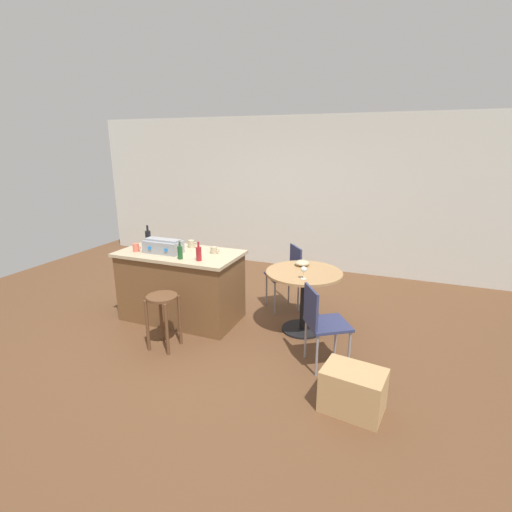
{
  "coord_description": "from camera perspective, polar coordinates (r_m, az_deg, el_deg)",
  "views": [
    {
      "loc": [
        1.98,
        -3.93,
        2.21
      ],
      "look_at": [
        0.3,
        0.3,
        0.87
      ],
      "focal_mm": 26.73,
      "sensor_mm": 36.0,
      "label": 1
    }
  ],
  "objects": [
    {
      "name": "ground_plane",
      "position": [
        4.92,
        -4.57,
        -10.37
      ],
      "size": [
        8.8,
        8.8,
        0.0
      ],
      "primitive_type": "plane",
      "color": "brown"
    },
    {
      "name": "back_wall",
      "position": [
        7.04,
        5.29,
        9.28
      ],
      "size": [
        8.0,
        0.1,
        2.7
      ],
      "primitive_type": "cube",
      "color": "beige",
      "rests_on": "ground_plane"
    },
    {
      "name": "kitchen_island",
      "position": [
        5.04,
        -11.11,
        -4.34
      ],
      "size": [
        1.54,
        0.81,
        0.9
      ],
      "color": "brown",
      "rests_on": "ground_plane"
    },
    {
      "name": "wooden_stool",
      "position": [
        4.36,
        -13.77,
        -7.76
      ],
      "size": [
        0.34,
        0.34,
        0.62
      ],
      "color": "brown",
      "rests_on": "ground_plane"
    },
    {
      "name": "dining_table",
      "position": [
        4.61,
        7.14,
        -4.48
      ],
      "size": [
        0.91,
        0.91,
        0.76
      ],
      "color": "black",
      "rests_on": "ground_plane"
    },
    {
      "name": "folding_chair_near",
      "position": [
        5.25,
        4.7,
        -2.41
      ],
      "size": [
        0.56,
        0.56,
        0.88
      ],
      "color": "navy",
      "rests_on": "ground_plane"
    },
    {
      "name": "folding_chair_far",
      "position": [
        3.93,
        9.77,
        -9.47
      ],
      "size": [
        0.55,
        0.55,
        0.86
      ],
      "color": "navy",
      "rests_on": "ground_plane"
    },
    {
      "name": "toolbox",
      "position": [
        4.9,
        -13.72,
        1.44
      ],
      "size": [
        0.48,
        0.23,
        0.18
      ],
      "color": "gray",
      "rests_on": "kitchen_island"
    },
    {
      "name": "bottle_0",
      "position": [
        4.58,
        -11.3,
        0.57
      ],
      "size": [
        0.06,
        0.06,
        0.21
      ],
      "color": "#194C23",
      "rests_on": "kitchen_island"
    },
    {
      "name": "bottle_1",
      "position": [
        4.48,
        -8.56,
        0.39
      ],
      "size": [
        0.06,
        0.06,
        0.23
      ],
      "color": "maroon",
      "rests_on": "kitchen_island"
    },
    {
      "name": "bottle_2",
      "position": [
        5.33,
        -15.84,
        2.7
      ],
      "size": [
        0.07,
        0.07,
        0.27
      ],
      "color": "black",
      "rests_on": "kitchen_island"
    },
    {
      "name": "cup_0",
      "position": [
        5.09,
        -9.65,
        1.81
      ],
      "size": [
        0.12,
        0.09,
        0.1
      ],
      "color": "tan",
      "rests_on": "kitchen_island"
    },
    {
      "name": "cup_1",
      "position": [
        5.06,
        -17.51,
        1.23
      ],
      "size": [
        0.11,
        0.08,
        0.1
      ],
      "color": "#DB6651",
      "rests_on": "kitchen_island"
    },
    {
      "name": "cup_2",
      "position": [
        5.2,
        -15.67,
        1.73
      ],
      "size": [
        0.11,
        0.07,
        0.1
      ],
      "color": "white",
      "rests_on": "kitchen_island"
    },
    {
      "name": "cup_3",
      "position": [
        4.77,
        -6.3,
        0.88
      ],
      "size": [
        0.12,
        0.08,
        0.08
      ],
      "color": "tan",
      "rests_on": "kitchen_island"
    },
    {
      "name": "wine_glass",
      "position": [
        4.27,
        7.17,
        -2.06
      ],
      "size": [
        0.07,
        0.07,
        0.14
      ],
      "color": "silver",
      "rests_on": "dining_table"
    },
    {
      "name": "serving_bowl",
      "position": [
        4.75,
        6.93,
        -1.04
      ],
      "size": [
        0.18,
        0.18,
        0.07
      ],
      "primitive_type": "ellipsoid",
      "color": "tan",
      "rests_on": "dining_table"
    },
    {
      "name": "cardboard_box",
      "position": [
        3.55,
        14.3,
        -18.89
      ],
      "size": [
        0.56,
        0.43,
        0.38
      ],
      "primitive_type": "cube",
      "rotation": [
        0.0,
        0.0,
        -0.14
      ],
      "color": "tan",
      "rests_on": "ground_plane"
    }
  ]
}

